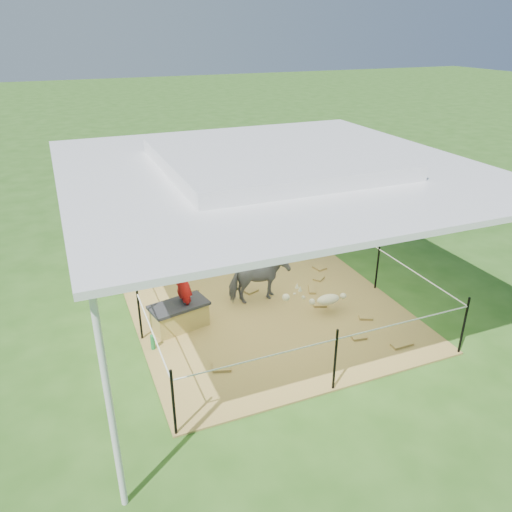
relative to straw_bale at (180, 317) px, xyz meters
name	(u,v)px	position (x,y,z in m)	size (l,w,h in m)	color
ground	(269,312)	(1.59, -0.09, -0.23)	(90.00, 90.00, 0.00)	#2D5919
hay_patch	(269,311)	(1.59, -0.09, -0.21)	(4.60, 4.60, 0.03)	brown
canopy_tent	(271,164)	(1.59, -0.09, 2.46)	(6.30, 6.30, 2.90)	silver
rope_fence	(269,280)	(1.59, -0.09, 0.41)	(4.54, 4.54, 1.00)	black
straw_bale	(180,317)	(0.00, 0.00, 0.00)	(0.90, 0.45, 0.40)	olive
dark_cloth	(179,305)	(0.00, 0.00, 0.22)	(0.96, 0.50, 0.05)	black
woman	(183,277)	(0.10, 0.00, 0.74)	(0.39, 0.26, 1.07)	red
green_bottle	(153,342)	(-0.55, -0.45, -0.07)	(0.07, 0.07, 0.25)	#1C7F39
pony	(259,279)	(1.56, 0.30, 0.25)	(0.49, 1.07, 0.90)	#454549
pink_hat	(259,253)	(1.56, 0.30, 0.77)	(0.28, 0.28, 0.13)	pink
foal	(328,298)	(2.54, -0.52, 0.09)	(1.03, 0.57, 0.57)	beige
trash_barrel	(301,174)	(5.60, 6.53, 0.18)	(0.53, 0.53, 0.82)	#1758AF
picnic_table_near	(220,169)	(3.47, 8.22, 0.12)	(1.67, 1.20, 0.69)	brown
picnic_table_far	(304,150)	(7.27, 9.60, 0.14)	(1.77, 1.28, 0.74)	#51351B
distant_person	(235,167)	(3.80, 7.71, 0.28)	(0.49, 0.39, 1.02)	#368CCD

